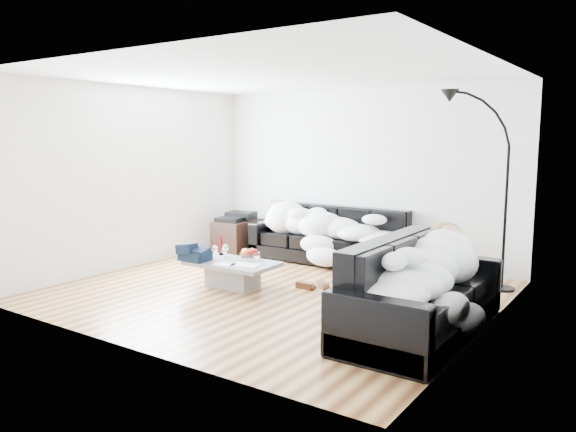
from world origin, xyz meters
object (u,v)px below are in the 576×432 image
Objects in this scene: sleeper_back at (330,221)px; fruit_bowl at (250,254)px; stereo at (237,216)px; floor_lamp at (506,203)px; sofa_back at (332,235)px; candle_right at (222,246)px; av_cabinet at (237,236)px; wine_glass_b at (215,252)px; sleeper_right at (423,267)px; sofa_right at (422,287)px; wine_glass_c at (224,254)px; candle_left at (220,245)px; wine_glass_a at (226,251)px; coffee_table at (233,274)px; shoes at (313,285)px.

fruit_bowl is at bearing -96.29° from sleeper_back.
floor_lamp reaches higher than stereo.
candle_right is at bearing -112.79° from sofa_back.
stereo is (0.00, 0.00, 0.33)m from av_cabinet.
wine_glass_b is at bearing -107.57° from sofa_back.
wine_glass_b is at bearing 85.02° from sleeper_right.
stereo is at bearing 122.63° from candle_right.
sofa_back is 3.13m from sofa_right.
candle_left is (-0.26, 0.23, 0.05)m from wine_glass_c.
wine_glass_c is (-0.27, -0.19, 0.00)m from fruit_bowl.
fruit_bowl is 0.53m from candle_left.
sleeper_right is 2.72m from wine_glass_c.
sofa_right reaches higher than wine_glass_a.
sofa_right is 4.38m from stereo.
candle_right is (-0.52, 0.06, 0.04)m from fruit_bowl.
candle_right is at bearing 144.69° from wine_glass_a.
candle_right is at bearing 148.01° from coffee_table.
coffee_table is 6.96× the size of wine_glass_c.
candle_right is 0.61× the size of shoes.
sofa_right is at bearing -38.30° from stereo.
sofa_right is at bearing -9.11° from candle_left.
stereo reaches higher than candle_right.
wine_glass_b is 2.03m from av_cabinet.
wine_glass_a is at bearing -145.66° from shoes.
candle_left is at bearing 80.89° from sofa_right.
wine_glass_c is at bearing 84.83° from sleeper_right.
shoes is (0.88, 0.51, -0.12)m from coffee_table.
av_cabinet is at bearing 63.12° from sofa_right.
shoes is (1.26, 0.28, -0.40)m from candle_right.
candle_left reaches higher than fruit_bowl.
shoes is (0.55, -1.36, -0.59)m from sleeper_back.
wine_glass_b is 0.69× the size of candle_left.
wine_glass_b is (-2.86, 0.25, -0.03)m from sofa_right.
candle_right is at bearing 80.56° from sofa_right.
wine_glass_c is at bearing -138.22° from shoes.
sleeper_back is at bearing -6.30° from stereo.
candle_right reaches higher than shoes.
stereo is at bearing 133.59° from fruit_bowl.
sofa_right is 1.91m from shoes.
stereo is (-1.33, 1.73, 0.43)m from coffee_table.
fruit_bowl is at bearing -4.83° from candle_left.
wine_glass_a is at bearing -66.49° from stereo.
sofa_right is 3.00m from candle_right.
shoes is at bearing -31.53° from av_cabinet.
candle_left reaches higher than coffee_table.
wine_glass_b is at bearing -178.80° from coffee_table.
wine_glass_b is 0.08× the size of floor_lamp.
floor_lamp is (3.22, 1.56, 0.63)m from candle_left.
candle_right is 0.11× the size of floor_lamp.
candle_left is at bearing 175.17° from fruit_bowl.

